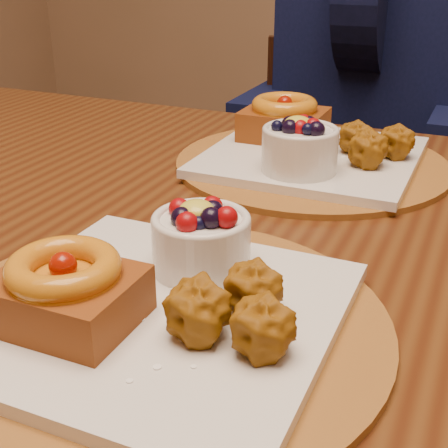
# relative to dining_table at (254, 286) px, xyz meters

# --- Properties ---
(dining_table) EXTENTS (1.60, 0.90, 0.76)m
(dining_table) POSITION_rel_dining_table_xyz_m (0.00, 0.00, 0.00)
(dining_table) COLOR #3C1A0B
(dining_table) RESTS_ON ground
(place_setting_near) EXTENTS (0.38, 0.38, 0.09)m
(place_setting_near) POSITION_rel_dining_table_xyz_m (-0.00, -0.22, 0.10)
(place_setting_near) COLOR brown
(place_setting_near) RESTS_ON dining_table
(place_setting_far) EXTENTS (0.38, 0.38, 0.09)m
(place_setting_far) POSITION_rel_dining_table_xyz_m (-0.00, 0.21, 0.11)
(place_setting_far) COLOR brown
(place_setting_far) RESTS_ON dining_table
(chair_far) EXTENTS (0.51, 0.51, 0.85)m
(chair_far) POSITION_rel_dining_table_xyz_m (-0.04, 0.73, -0.21)
(chair_far) COLOR black
(chair_far) RESTS_ON ground
(diner) EXTENTS (0.47, 0.46, 0.77)m
(diner) POSITION_rel_dining_table_xyz_m (-0.05, 0.82, 0.14)
(diner) COLOR black
(diner) RESTS_ON ground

